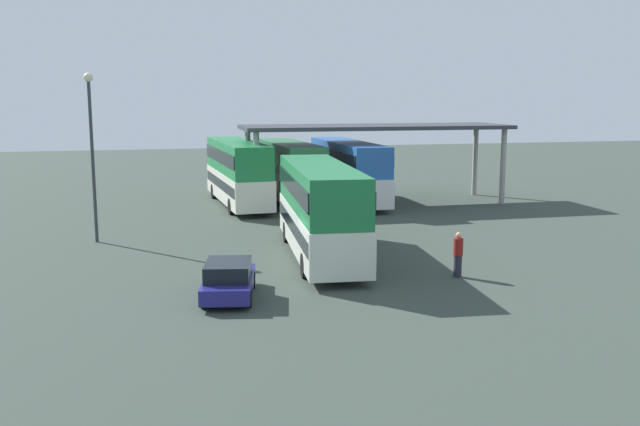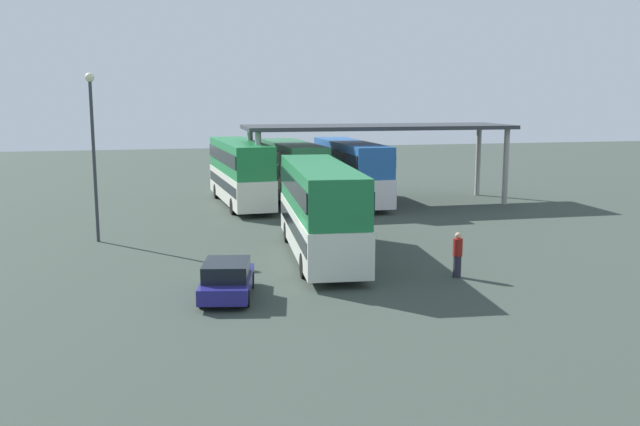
% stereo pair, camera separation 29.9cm
% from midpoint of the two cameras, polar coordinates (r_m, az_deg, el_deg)
% --- Properties ---
extents(ground_plane, '(140.00, 140.00, 0.00)m').
position_cam_midpoint_polar(ground_plane, '(27.60, 0.14, -5.40)').
color(ground_plane, '#354038').
extents(double_decker_main, '(3.46, 11.35, 4.13)m').
position_cam_midpoint_polar(double_decker_main, '(30.82, -0.28, 0.50)').
color(double_decker_main, silver).
rests_on(double_decker_main, ground_plane).
extents(parked_hatchback, '(2.41, 4.08, 1.35)m').
position_cam_midpoint_polar(parked_hatchback, '(25.15, -7.82, -5.41)').
color(parked_hatchback, navy).
rests_on(parked_hatchback, ground_plane).
extents(double_decker_near_canopy, '(3.11, 11.47, 4.18)m').
position_cam_midpoint_polar(double_decker_near_canopy, '(45.92, -6.93, 3.48)').
color(double_decker_near_canopy, silver).
rests_on(double_decker_near_canopy, ground_plane).
extents(double_decker_mid_row, '(2.95, 10.61, 4.00)m').
position_cam_midpoint_polar(double_decker_mid_row, '(47.20, -2.65, 3.59)').
color(double_decker_mid_row, silver).
rests_on(double_decker_mid_row, ground_plane).
extents(double_decker_far_right, '(2.64, 11.39, 4.08)m').
position_cam_midpoint_polar(double_decker_far_right, '(46.93, 2.13, 3.61)').
color(double_decker_far_right, silver).
rests_on(double_decker_far_right, ground_plane).
extents(depot_canopy, '(17.69, 5.66, 5.21)m').
position_cam_midpoint_polar(depot_canopy, '(46.41, 4.37, 6.73)').
color(depot_canopy, '#33353A').
rests_on(depot_canopy, ground_plane).
extents(lamppost_tall, '(0.44, 0.44, 8.21)m').
position_cam_midpoint_polar(lamppost_tall, '(35.51, -18.42, 5.86)').
color(lamppost_tall, '#33353A').
rests_on(lamppost_tall, ground_plane).
extents(pedestrian_waiting, '(0.38, 0.38, 1.81)m').
position_cam_midpoint_polar(pedestrian_waiting, '(28.20, 10.93, -3.35)').
color(pedestrian_waiting, '#262633').
rests_on(pedestrian_waiting, ground_plane).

